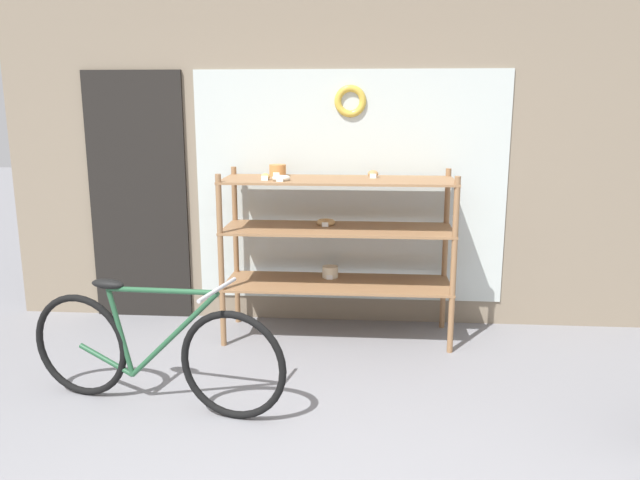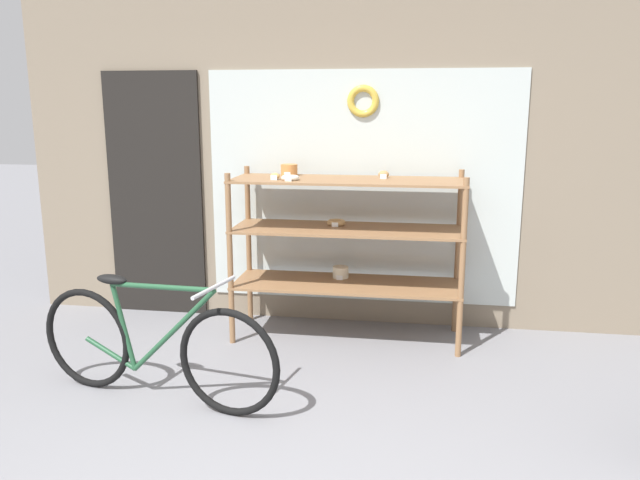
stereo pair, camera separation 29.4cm
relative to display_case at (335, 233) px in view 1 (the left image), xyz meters
The scene contains 3 objects.
storefront_facade 0.80m from the display_case, 109.96° to the left, with size 5.41×0.13×3.10m.
display_case is the anchor object (origin of this frame).
bicycle 1.72m from the display_case, 129.17° to the right, with size 1.69×0.53×0.80m.
Camera 1 is at (0.36, -2.45, 1.83)m, focal length 35.00 mm.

